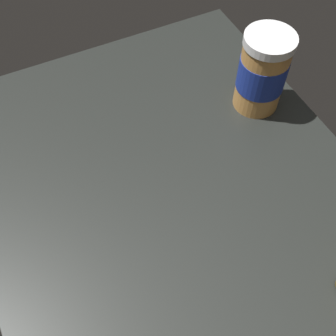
{
  "coord_description": "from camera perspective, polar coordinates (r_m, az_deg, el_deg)",
  "views": [
    {
      "loc": [
        -29.23,
        16.6,
        59.04
      ],
      "look_at": [
        3.06,
        0.94,
        6.0
      ],
      "focal_mm": 44.0,
      "sensor_mm": 36.0,
      "label": 1
    }
  ],
  "objects": [
    {
      "name": "ground_plane",
      "position": [
        0.69,
        1.81,
        -5.14
      ],
      "size": [
        84.18,
        62.98,
        3.23
      ],
      "primitive_type": "cube",
      "color": "black"
    },
    {
      "name": "peanut_butter_jar",
      "position": [
        0.77,
        12.93,
        12.8
      ],
      "size": [
        8.96,
        8.96,
        15.54
      ],
      "color": "#BF8442",
      "rests_on": "ground_plane"
    }
  ]
}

